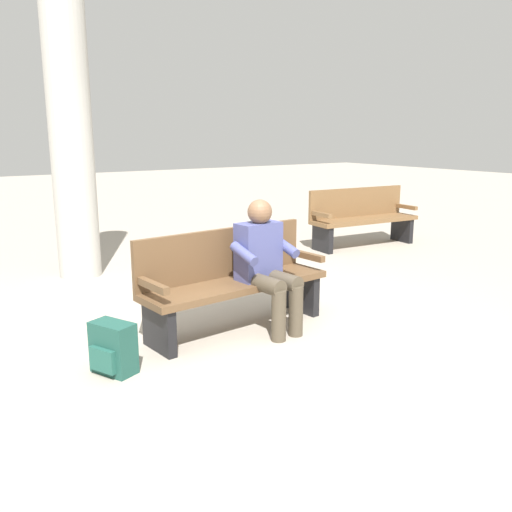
# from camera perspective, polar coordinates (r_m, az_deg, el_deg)

# --- Properties ---
(ground_plane) EXTENTS (40.00, 40.00, 0.00)m
(ground_plane) POSITION_cam_1_polar(r_m,az_deg,el_deg) (5.02, -1.97, -7.64)
(ground_plane) COLOR #A89E8E
(bench_near) EXTENTS (1.84, 0.64, 0.90)m
(bench_near) POSITION_cam_1_polar(r_m,az_deg,el_deg) (4.94, -2.50, -2.42)
(bench_near) COLOR brown
(bench_near) RESTS_ON ground
(person_seated) EXTENTS (0.60, 0.60, 1.18)m
(person_seated) POSITION_cam_1_polar(r_m,az_deg,el_deg) (4.84, 1.07, -0.64)
(person_seated) COLOR #474C84
(person_seated) RESTS_ON ground
(backpack) EXTENTS (0.32, 0.38, 0.39)m
(backpack) POSITION_cam_1_polar(r_m,az_deg,el_deg) (4.23, -14.77, -9.33)
(backpack) COLOR #1E4C42
(backpack) RESTS_ON ground
(bench_far) EXTENTS (1.83, 0.62, 0.90)m
(bench_far) POSITION_cam_1_polar(r_m,az_deg,el_deg) (8.71, 11.01, 4.05)
(bench_far) COLOR brown
(bench_far) RESTS_ON ground
(support_pillar) EXTENTS (0.51, 0.51, 3.89)m
(support_pillar) POSITION_cam_1_polar(r_m,az_deg,el_deg) (6.98, -18.94, 13.72)
(support_pillar) COLOR #B2AFA8
(support_pillar) RESTS_ON ground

